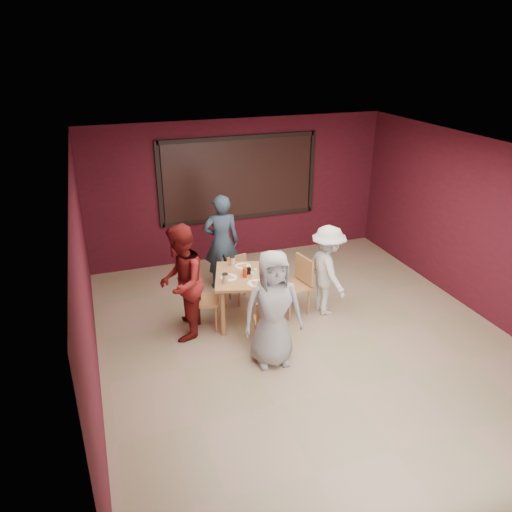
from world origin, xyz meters
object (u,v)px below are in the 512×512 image
object	(u,v)px
chair_front	(268,320)
diner_left	(181,283)
chair_left	(198,296)
diner_right	(327,271)
chair_back	(240,276)
dining_table	(249,281)
diner_back	(221,242)
chair_right	(297,282)
diner_front	(273,309)

from	to	relation	value
chair_front	diner_left	world-z (taller)	diner_left
chair_left	diner_right	distance (m)	2.10
chair_front	diner_right	xyz separation A→B (m)	(1.25, 0.63, 0.31)
chair_back	chair_front	bearing A→B (deg)	-91.60
chair_front	dining_table	bearing A→B (deg)	92.26
chair_front	diner_back	distance (m)	2.12
chair_back	diner_right	size ratio (longest dim) A/B	0.52
chair_back	diner_left	bearing A→B (deg)	-144.96
dining_table	diner_back	distance (m)	1.31
chair_left	diner_left	xyz separation A→B (m)	(-0.28, -0.15, 0.35)
chair_right	diner_right	world-z (taller)	diner_right
diner_front	diner_right	size ratio (longest dim) A/B	1.11
chair_left	diner_right	bearing A→B (deg)	-6.15
dining_table	diner_right	xyz separation A→B (m)	(1.28, -0.14, 0.04)
chair_right	diner_front	xyz separation A→B (m)	(-0.88, -1.17, 0.30)
diner_right	diner_back	bearing A→B (deg)	41.72
chair_right	diner_right	distance (m)	0.52
chair_right	diner_left	xyz separation A→B (m)	(-1.91, -0.10, 0.35)
diner_back	diner_left	bearing A→B (deg)	61.12
diner_left	diner_back	bearing A→B (deg)	162.98
chair_left	diner_front	world-z (taller)	diner_front
dining_table	diner_front	world-z (taller)	diner_front
dining_table	diner_left	size ratio (longest dim) A/B	0.73
diner_right	chair_back	bearing A→B (deg)	52.27
chair_front	diner_back	bearing A→B (deg)	93.21
dining_table	chair_left	xyz separation A→B (m)	(-0.80, 0.09, -0.17)
chair_right	diner_front	world-z (taller)	diner_front
chair_left	diner_front	bearing A→B (deg)	-58.38
chair_right	diner_front	size ratio (longest dim) A/B	0.57
chair_left	diner_right	xyz separation A→B (m)	(2.08, -0.22, 0.22)
dining_table	diner_right	distance (m)	1.29
diner_back	chair_right	bearing A→B (deg)	133.01
chair_left	chair_right	bearing A→B (deg)	-1.95
chair_right	diner_left	distance (m)	1.94
dining_table	chair_right	size ratio (longest dim) A/B	1.35
diner_right	chair_left	bearing A→B (deg)	82.05
dining_table	chair_right	xyz separation A→B (m)	(0.84, 0.03, -0.17)
chair_front	diner_right	bearing A→B (deg)	26.95
diner_front	diner_back	size ratio (longest dim) A/B	0.96
chair_back	chair_right	size ratio (longest dim) A/B	0.82
chair_back	chair_left	world-z (taller)	chair_left
diner_back	diner_right	distance (m)	1.98
diner_front	diner_left	xyz separation A→B (m)	(-1.03, 1.07, 0.05)
chair_front	diner_right	distance (m)	1.43
dining_table	diner_back	bearing A→B (deg)	93.77
diner_left	diner_right	xyz separation A→B (m)	(2.35, -0.07, -0.13)
diner_right	diner_front	bearing A→B (deg)	125.52
chair_back	diner_left	distance (m)	1.47
dining_table	diner_left	distance (m)	1.09
chair_right	diner_back	xyz separation A→B (m)	(-0.92, 1.27, 0.33)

